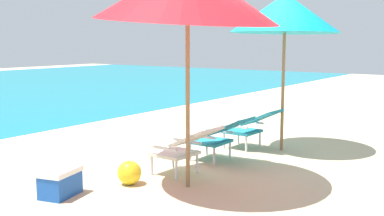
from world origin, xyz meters
TOP-DOWN VIEW (x-y plane):
  - ground_plane at (0.00, 4.00)m, footprint 40.00×40.00m
  - lounge_chair_left at (-0.93, -0.31)m, footprint 0.57×0.89m
  - lounge_chair_center at (-0.02, -0.29)m, footprint 0.55×0.87m
  - lounge_chair_right at (0.94, -0.30)m, footprint 0.57×0.89m
  - beach_umbrella_right at (1.19, -0.72)m, footprint 1.93×1.92m
  - beach_ball at (-1.62, 0.03)m, footprint 0.30×0.30m
  - cooler_box at (-2.40, 0.37)m, footprint 0.53×0.42m

SIDE VIEW (x-z plane):
  - ground_plane at x=0.00m, z-range 0.00..0.00m
  - beach_ball at x=-1.62m, z-range 0.00..0.30m
  - cooler_box at x=-2.40m, z-range 0.00..0.32m
  - lounge_chair_left at x=-0.93m, z-range 0.06..0.75m
  - lounge_chair_center at x=-0.02m, z-range 0.06..0.75m
  - lounge_chair_right at x=0.94m, z-range 0.06..0.75m
  - beach_umbrella_right at x=1.19m, z-range 0.93..3.44m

